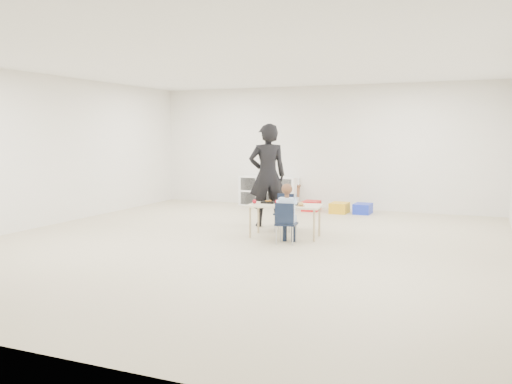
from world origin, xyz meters
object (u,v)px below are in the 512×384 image
at_px(table, 285,221).
at_px(adult, 267,175).
at_px(cubby_shelf, 269,191).
at_px(child, 287,211).
at_px(chair_near, 286,223).

bearing_deg(table, adult, 121.11).
bearing_deg(cubby_shelf, child, -64.84).
bearing_deg(adult, child, 89.17).
bearing_deg(child, adult, 116.24).
relative_size(table, chair_near, 1.90).
distance_m(chair_near, adult, 1.75).
relative_size(chair_near, adult, 0.34).
bearing_deg(table, child, -73.83).
bearing_deg(adult, chair_near, 89.17).
relative_size(table, cubby_shelf, 0.89).
height_order(table, child, child).
bearing_deg(child, chair_near, 0.00).
bearing_deg(cubby_shelf, chair_near, -64.84).
bearing_deg(chair_near, adult, 116.24).
xyz_separation_m(chair_near, child, (0.00, 0.00, 0.19)).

